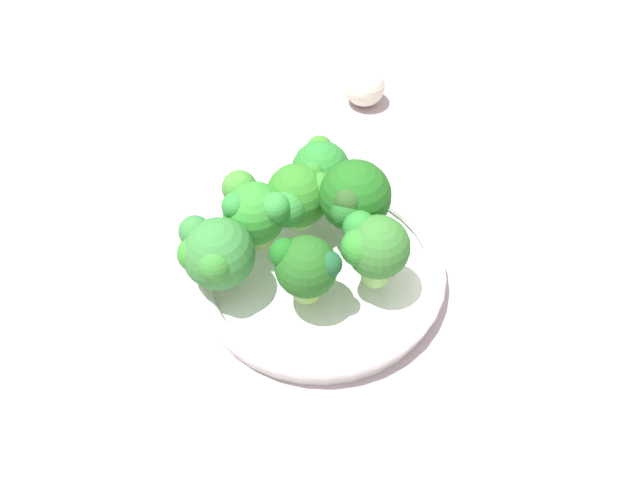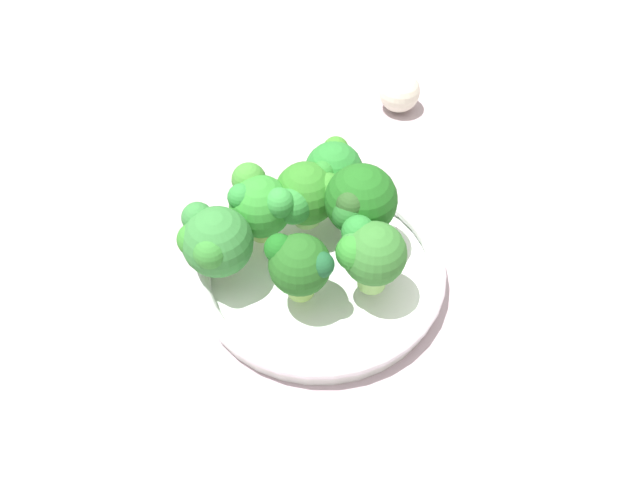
{
  "view_description": "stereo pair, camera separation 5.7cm",
  "coord_description": "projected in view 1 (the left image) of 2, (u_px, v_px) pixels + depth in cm",
  "views": [
    {
      "loc": [
        -33.46,
        2.4,
        48.51
      ],
      "look_at": [
        3.73,
        0.51,
        5.83
      ],
      "focal_mm": 35.11,
      "sensor_mm": 36.0,
      "label": 1
    },
    {
      "loc": [
        -33.32,
        -3.26,
        48.51
      ],
      "look_at": [
        3.73,
        0.51,
        5.83
      ],
      "focal_mm": 35.11,
      "sensor_mm": 36.0,
      "label": 2
    }
  ],
  "objects": [
    {
      "name": "broccoli_floret_3",
      "position": [
        354.0,
        198.0,
        0.57
      ],
      "size": [
        7.33,
        6.78,
        8.32
      ],
      "color": "#7DB54F",
      "rests_on": "bowl"
    },
    {
      "name": "garlic_bulb",
      "position": [
        365.0,
        86.0,
        0.78
      ],
      "size": [
        5.05,
        5.05,
        5.05
      ],
      "primitive_type": "sphere",
      "color": "white",
      "rests_on": "ground_plane"
    },
    {
      "name": "bowl",
      "position": [
        320.0,
        270.0,
        0.6
      ],
      "size": [
        23.94,
        23.94,
        2.83
      ],
      "color": "white",
      "rests_on": "ground_plane"
    },
    {
      "name": "broccoli_floret_4",
      "position": [
        306.0,
        266.0,
        0.54
      ],
      "size": [
        5.51,
        5.9,
        6.6
      ],
      "color": "#82B14D",
      "rests_on": "bowl"
    },
    {
      "name": "ground_plane",
      "position": [
        327.0,
        318.0,
        0.6
      ],
      "size": [
        130.0,
        130.0,
        2.5
      ],
      "primitive_type": "cube",
      "color": "#B19EA8"
    },
    {
      "name": "broccoli_floret_5",
      "position": [
        215.0,
        254.0,
        0.54
      ],
      "size": [
        7.03,
        6.75,
        6.98
      ],
      "color": "#90C864",
      "rests_on": "bowl"
    },
    {
      "name": "broccoli_floret_0",
      "position": [
        372.0,
        246.0,
        0.54
      ],
      "size": [
        5.75,
        6.21,
        7.14
      ],
      "color": "#93CB69",
      "rests_on": "bowl"
    },
    {
      "name": "broccoli_floret_6",
      "position": [
        321.0,
        169.0,
        0.62
      ],
      "size": [
        6.44,
        5.79,
        6.77
      ],
      "color": "#9DD26C",
      "rests_on": "bowl"
    },
    {
      "name": "broccoli_floret_2",
      "position": [
        254.0,
        210.0,
        0.58
      ],
      "size": [
        6.63,
        6.39,
        6.73
      ],
      "color": "#A2C861",
      "rests_on": "bowl"
    },
    {
      "name": "broccoli_floret_1",
      "position": [
        299.0,
        197.0,
        0.59
      ],
      "size": [
        6.99,
        6.75,
        6.75
      ],
      "color": "#9CD073",
      "rests_on": "bowl"
    }
  ]
}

